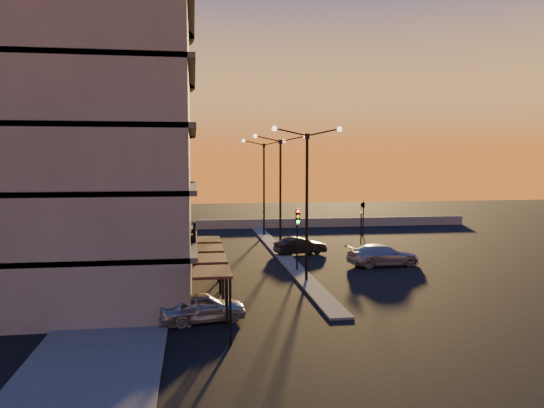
{
  "coord_description": "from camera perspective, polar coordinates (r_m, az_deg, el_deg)",
  "views": [
    {
      "loc": [
        -6.78,
        -31.49,
        7.47
      ],
      "look_at": [
        -1.45,
        4.75,
        4.43
      ],
      "focal_mm": 35.0,
      "sensor_mm": 36.0,
      "label": 1
    }
  ],
  "objects": [
    {
      "name": "traffic_light_main",
      "position": [
        35.32,
        2.77,
        -2.72
      ],
      "size": [
        0.28,
        0.44,
        4.25
      ],
      "color": "black",
      "rests_on": "ground"
    },
    {
      "name": "parapet",
      "position": [
        58.57,
        0.31,
        -2.09
      ],
      "size": [
        44.0,
        0.5,
        1.0
      ],
      "primitive_type": "cube",
      "color": "slate",
      "rests_on": "ground"
    },
    {
      "name": "car_sedan",
      "position": [
        42.22,
        3.06,
        -4.52
      ],
      "size": [
        4.34,
        2.36,
        1.36
      ],
      "primitive_type": "imported",
      "rotation": [
        0.0,
        0.0,
        1.81
      ],
      "color": "black",
      "rests_on": "ground"
    },
    {
      "name": "signal_east_a",
      "position": [
        48.15,
        9.57,
        -1.93
      ],
      "size": [
        0.13,
        0.16,
        3.6
      ],
      "color": "black",
      "rests_on": "ground"
    },
    {
      "name": "signal_east_b",
      "position": [
        52.28,
        9.8,
        -0.12
      ],
      "size": [
        0.42,
        1.99,
        3.6
      ],
      "color": "black",
      "rests_on": "ground"
    },
    {
      "name": "median",
      "position": [
        42.69,
        0.9,
        -5.25
      ],
      "size": [
        1.2,
        36.0,
        0.12
      ],
      "primitive_type": "cube",
      "color": "#4D4C4A",
      "rests_on": "ground"
    },
    {
      "name": "streetlamp_near",
      "position": [
        32.26,
        3.77,
        1.4
      ],
      "size": [
        4.32,
        0.32,
        9.51
      ],
      "color": "black",
      "rests_on": "ground"
    },
    {
      "name": "ground",
      "position": [
        33.06,
        3.72,
        -8.32
      ],
      "size": [
        120.0,
        120.0,
        0.0
      ],
      "primitive_type": "plane",
      "color": "black",
      "rests_on": "ground"
    },
    {
      "name": "building",
      "position": [
        32.64,
        -21.58,
        12.23
      ],
      "size": [
        14.35,
        17.08,
        25.0
      ],
      "color": "slate",
      "rests_on": "ground"
    },
    {
      "name": "car_hatchback",
      "position": [
        25.17,
        -7.57,
        -10.93
      ],
      "size": [
        4.31,
        2.47,
        1.38
      ],
      "primitive_type": "imported",
      "rotation": [
        0.0,
        0.0,
        1.79
      ],
      "color": "#97999E",
      "rests_on": "ground"
    },
    {
      "name": "car_wagon",
      "position": [
        38.54,
        11.85,
        -5.4
      ],
      "size": [
        5.34,
        2.58,
        1.5
      ],
      "primitive_type": "imported",
      "rotation": [
        0.0,
        0.0,
        1.66
      ],
      "color": "#9B9CA2",
      "rests_on": "ground"
    },
    {
      "name": "streetlamp_mid",
      "position": [
        42.08,
        0.91,
        2.19
      ],
      "size": [
        4.32,
        0.32,
        9.51
      ],
      "color": "black",
      "rests_on": "ground"
    },
    {
      "name": "sidewalk_west",
      "position": [
        36.44,
        -14.16,
        -7.13
      ],
      "size": [
        5.0,
        40.0,
        0.12
      ],
      "primitive_type": "cube",
      "color": "#4D4C4A",
      "rests_on": "ground"
    },
    {
      "name": "streetlamp_far",
      "position": [
        51.97,
        -0.87,
        2.67
      ],
      "size": [
        4.32,
        0.32,
        9.51
      ],
      "color": "black",
      "rests_on": "ground"
    }
  ]
}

